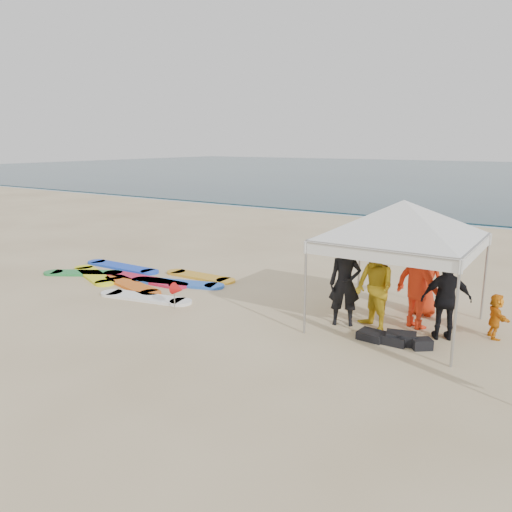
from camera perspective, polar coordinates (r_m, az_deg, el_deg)
The scene contains 12 objects.
ground at distance 10.02m, azimuth -8.21°, elevation -9.51°, with size 120.00×120.00×0.00m, color beige.
shoreline_foam at distance 26.12m, azimuth 19.20°, elevation 3.82°, with size 160.00×1.20×0.01m, color silver.
person_black_a at distance 10.63m, azimuth 10.12°, elevation -3.13°, with size 0.66×0.43×1.80m, color black.
person_yellow at distance 10.45m, azimuth 13.37°, elevation -3.53°, with size 0.88×0.69×1.81m, color gold.
person_orange_a at distance 10.84m, azimuth 18.23°, elevation -2.91°, with size 1.25×0.72×1.93m, color red.
person_black_b at distance 10.40m, azimuth 20.92°, elevation -4.67°, with size 0.95×0.40×1.62m, color black.
person_orange_b at distance 11.72m, azimuth 18.73°, elevation -2.53°, with size 0.80×0.52×1.64m, color red.
person_seated at distance 10.95m, azimuth 25.71°, elevation -6.21°, with size 0.84×0.27×0.91m, color orange.
canopy_tent at distance 10.45m, azimuth 16.56°, elevation 6.09°, with size 4.04×4.04×3.05m.
marker_pennant at distance 11.62m, azimuth -8.92°, elevation -3.78°, with size 0.28×0.28×0.64m.
gear_pile at distance 10.11m, azimuth 15.57°, elevation -9.09°, with size 1.44×0.57×0.22m.
surfboard_spread at distance 14.45m, azimuth -13.48°, elevation -2.56°, with size 5.20×3.06×0.07m.
Camera 1 is at (6.21, -6.89, 3.80)m, focal length 35.00 mm.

